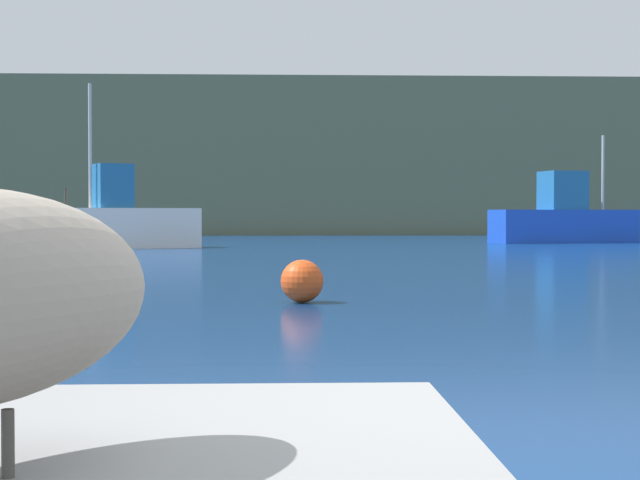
# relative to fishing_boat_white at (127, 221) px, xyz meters

# --- Properties ---
(hillside_backdrop) EXTENTS (140.00, 12.89, 9.21)m
(hillside_backdrop) POSITION_rel_fishing_boat_white_xyz_m (6.07, 28.59, 3.61)
(hillside_backdrop) COLOR #5B664C
(hillside_backdrop) RESTS_ON ground
(fishing_boat_white) EXTENTS (5.04, 3.54, 5.84)m
(fishing_boat_white) POSITION_rel_fishing_boat_white_xyz_m (0.00, 0.00, 0.00)
(fishing_boat_white) COLOR white
(fishing_boat_white) RESTS_ON ground
(fishing_boat_blue) EXTENTS (6.48, 3.17, 4.65)m
(fishing_boat_blue) POSITION_rel_fishing_boat_white_xyz_m (17.66, 6.53, 0.04)
(fishing_boat_blue) COLOR blue
(fishing_boat_blue) RESTS_ON ground
(mooring_buoy) EXTENTS (0.60, 0.60, 0.60)m
(mooring_buoy) POSITION_rel_fishing_boat_white_xyz_m (5.75, -23.06, -0.69)
(mooring_buoy) COLOR #E54C19
(mooring_buoy) RESTS_ON ground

